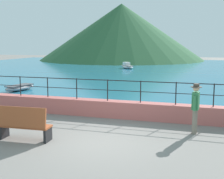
# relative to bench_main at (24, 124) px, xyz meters

# --- Properties ---
(ground_plane) EXTENTS (120.00, 120.00, 0.00)m
(ground_plane) POSITION_rel_bench_main_xyz_m (2.35, 0.54, -0.56)
(ground_plane) COLOR slate
(promenade_wall) EXTENTS (20.00, 0.56, 0.70)m
(promenade_wall) POSITION_rel_bench_main_xyz_m (2.35, 3.74, -0.21)
(promenade_wall) COLOR #BC605B
(promenade_wall) RESTS_ON ground
(railing) EXTENTS (18.44, 0.04, 0.90)m
(railing) POSITION_rel_bench_main_xyz_m (2.35, 3.74, 0.75)
(railing) COLOR black
(railing) RESTS_ON promenade_wall
(lake_water) EXTENTS (64.00, 44.32, 0.06)m
(lake_water) POSITION_rel_bench_main_xyz_m (2.35, 26.38, -0.53)
(lake_water) COLOR #236B89
(lake_water) RESTS_ON ground
(hill_main) EXTENTS (30.37, 30.37, 10.32)m
(hill_main) POSITION_rel_bench_main_xyz_m (-8.98, 45.72, 4.60)
(hill_main) COLOR #285633
(hill_main) RESTS_ON ground
(bench_main) EXTENTS (1.72, 0.64, 1.13)m
(bench_main) POSITION_rel_bench_main_xyz_m (0.00, 0.00, 0.00)
(bench_main) COLOR #9E4C28
(bench_main) RESTS_ON ground
(person_walking) EXTENTS (0.38, 0.57, 1.75)m
(person_walking) POSITION_rel_bench_main_xyz_m (5.24, 2.35, 0.42)
(person_walking) COLOR slate
(person_walking) RESTS_ON ground
(boat_0) EXTENTS (1.33, 2.43, 0.36)m
(boat_0) POSITION_rel_bench_main_xyz_m (-5.88, 8.43, -0.30)
(boat_0) COLOR gray
(boat_0) RESTS_ON lake_water
(boat_3) EXTENTS (2.23, 2.29, 0.76)m
(boat_3) POSITION_rel_bench_main_xyz_m (-3.15, 26.71, -0.23)
(boat_3) COLOR white
(boat_3) RESTS_ON lake_water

